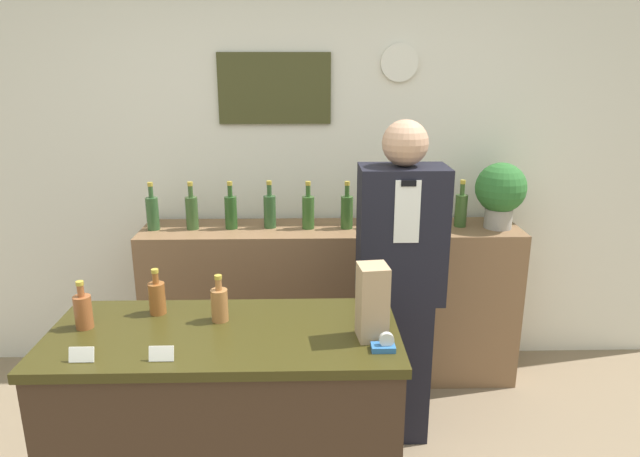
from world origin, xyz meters
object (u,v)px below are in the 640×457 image
object	(u,v)px
paper_bag	(372,302)
potted_plant	(501,191)
shopkeeper	(399,288)
tape_dispenser	(384,345)

from	to	relation	value
paper_bag	potted_plant	bearing A→B (deg)	54.27
potted_plant	paper_bag	xyz separation A→B (m)	(-0.91, -1.26, -0.15)
shopkeeper	potted_plant	xyz separation A→B (m)	(0.69, 0.59, 0.37)
potted_plant	paper_bag	bearing A→B (deg)	-125.73
paper_bag	tape_dispenser	size ratio (longest dim) A/B	3.36
shopkeeper	tape_dispenser	distance (m)	0.80
shopkeeper	tape_dispenser	bearing A→B (deg)	-103.29
potted_plant	paper_bag	distance (m)	1.56
shopkeeper	tape_dispenser	size ratio (longest dim) A/B	18.89
shopkeeper	paper_bag	bearing A→B (deg)	-108.17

